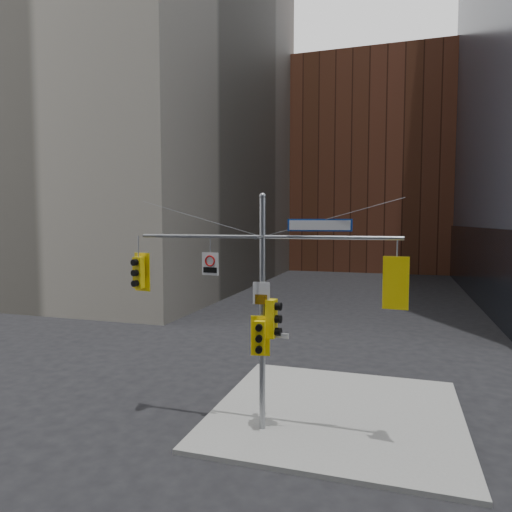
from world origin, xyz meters
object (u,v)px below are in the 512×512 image
Objects in this scene: regulatory_sign_arm at (210,263)px; traffic_light_pole_side at (273,319)px; traffic_light_west_arm at (139,272)px; street_sign_blade at (320,225)px; traffic_light_east_arm at (396,282)px; signal_assembly at (262,290)px; traffic_light_pole_front at (260,337)px.

traffic_light_pole_side is at bearing 6.86° from regulatory_sign_arm.
street_sign_blade reaches higher than traffic_light_west_arm.
traffic_light_pole_side is (-3.49, 0.00, -1.24)m from traffic_light_east_arm.
signal_assembly is 3.84m from traffic_light_east_arm.
street_sign_blade reaches higher than regulatory_sign_arm.
traffic_light_east_arm is 1.25× the size of traffic_light_pole_side.
traffic_light_west_arm reaches higher than traffic_light_pole_front.
traffic_light_pole_front is 2.72m from regulatory_sign_arm.
traffic_light_east_arm is 0.78× the size of street_sign_blade.
signal_assembly reaches higher than traffic_light_west_arm.
traffic_light_east_arm is 4.21m from traffic_light_pole_front.
traffic_light_pole_side is (0.33, 0.00, -0.85)m from signal_assembly.
signal_assembly is at bearing 79.83° from traffic_light_pole_front.
traffic_light_pole_side is 0.95× the size of traffic_light_pole_front.
traffic_light_west_arm reaches higher than traffic_light_pole_side.
traffic_light_west_arm is at bearing 4.94° from traffic_light_east_arm.
traffic_light_east_arm is 5.51m from regulatory_sign_arm.
signal_assembly is 5.58× the size of traffic_light_east_arm.
traffic_light_west_arm is at bearing 94.77° from traffic_light_pole_side.
signal_assembly is 6.35× the size of traffic_light_west_arm.
traffic_light_east_arm reaches higher than traffic_light_pole_front.
traffic_light_pole_side is at bearing 175.15° from street_sign_blade.
traffic_light_pole_front is 0.66× the size of street_sign_blade.
street_sign_blade is (-2.12, 0.00, 1.55)m from traffic_light_east_arm.
traffic_light_east_arm reaches higher than regulatory_sign_arm.
signal_assembly reaches higher than traffic_light_pole_side.
traffic_light_pole_front is 3.72m from street_sign_blade.
traffic_light_pole_front is at bearing 9.04° from traffic_light_east_arm.
traffic_light_west_arm is 4.70m from traffic_light_pole_side.
traffic_light_pole_side is at bearing 8.34° from traffic_light_west_arm.
traffic_light_pole_side is at bearing 29.43° from traffic_light_pole_front.
traffic_light_pole_front is 1.71× the size of regulatory_sign_arm.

